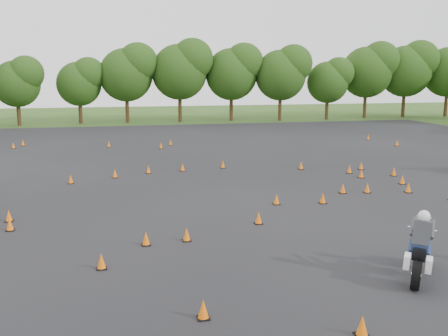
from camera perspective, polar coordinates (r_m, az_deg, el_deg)
name	(u,v)px	position (r m, az deg, el deg)	size (l,w,h in m)	color
ground	(245,214)	(20.57, 2.43, -5.32)	(140.00, 140.00, 0.00)	#2D5119
asphalt_pad	(216,183)	(26.23, -0.95, -1.77)	(62.00, 62.00, 0.00)	black
treeline	(206,84)	(55.51, -2.08, 9.60)	(86.68, 32.31, 10.40)	#213E11
traffic_cones	(219,184)	(25.06, -0.61, -1.84)	(36.84, 33.26, 0.45)	orange
rider_grey	(418,243)	(15.18, 21.34, -7.97)	(2.61, 0.80, 2.01)	#36373C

